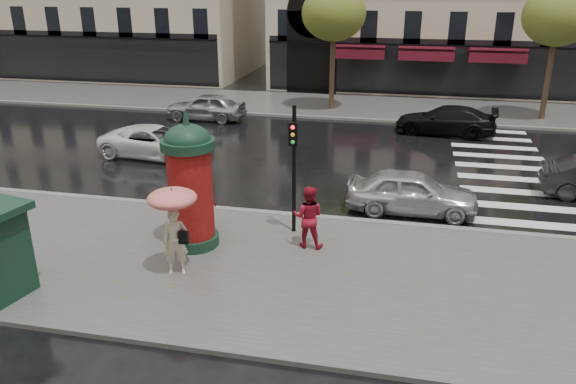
% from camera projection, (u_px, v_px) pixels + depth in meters
% --- Properties ---
extents(ground, '(160.00, 160.00, 0.00)m').
position_uv_depth(ground, '(310.00, 267.00, 14.51)').
color(ground, black).
rests_on(ground, ground).
extents(near_sidewalk, '(90.00, 7.00, 0.12)m').
position_uv_depth(near_sidewalk, '(307.00, 274.00, 14.03)').
color(near_sidewalk, '#474744').
rests_on(near_sidewalk, ground).
extents(far_sidewalk, '(90.00, 6.00, 0.12)m').
position_uv_depth(far_sidewalk, '(369.00, 107.00, 31.82)').
color(far_sidewalk, '#474744').
rests_on(far_sidewalk, ground).
extents(near_kerb, '(90.00, 0.25, 0.14)m').
position_uv_depth(near_kerb, '(327.00, 218.00, 17.22)').
color(near_kerb, slate).
rests_on(near_kerb, ground).
extents(far_kerb, '(90.00, 0.25, 0.14)m').
position_uv_depth(far_kerb, '(364.00, 120.00, 29.08)').
color(far_kerb, slate).
rests_on(far_kerb, ground).
extents(zebra_crossing, '(3.60, 11.75, 0.01)m').
position_uv_depth(zebra_crossing, '(503.00, 167.00, 22.09)').
color(zebra_crossing, silver).
rests_on(zebra_crossing, ground).
extents(tree_far_left, '(3.40, 3.40, 6.64)m').
position_uv_depth(tree_far_left, '(334.00, 14.00, 29.46)').
color(tree_far_left, '#38281C').
rests_on(tree_far_left, ground).
extents(tree_far_right, '(3.40, 3.40, 6.64)m').
position_uv_depth(tree_far_right, '(558.00, 17.00, 27.30)').
color(tree_far_right, '#38281C').
rests_on(tree_far_right, ground).
extents(woman_umbrella, '(1.18, 1.18, 2.28)m').
position_uv_depth(woman_umbrella, '(174.00, 217.00, 13.43)').
color(woman_umbrella, beige).
rests_on(woman_umbrella, near_sidewalk).
extents(woman_red, '(0.85, 0.66, 1.74)m').
position_uv_depth(woman_red, '(308.00, 217.00, 15.04)').
color(woman_red, maroon).
rests_on(woman_red, near_sidewalk).
extents(man_burgundy, '(1.05, 0.80, 1.93)m').
position_uv_depth(man_burgundy, '(199.00, 197.00, 16.14)').
color(man_burgundy, '#50101E').
rests_on(man_burgundy, near_sidewalk).
extents(morris_column, '(1.42, 1.42, 3.82)m').
position_uv_depth(morris_column, '(190.00, 182.00, 14.82)').
color(morris_column, '#133121').
rests_on(morris_column, near_sidewalk).
extents(traffic_light, '(0.24, 0.35, 3.69)m').
position_uv_depth(traffic_light, '(294.00, 158.00, 15.39)').
color(traffic_light, black).
rests_on(traffic_light, near_sidewalk).
extents(car_silver, '(4.07, 1.66, 1.38)m').
position_uv_depth(car_silver, '(412.00, 192.00, 17.60)').
color(car_silver, silver).
rests_on(car_silver, ground).
extents(car_white, '(4.74, 2.50, 1.27)m').
position_uv_depth(car_white, '(155.00, 142.00, 23.10)').
color(car_white, white).
rests_on(car_white, ground).
extents(car_black, '(4.79, 2.40, 1.34)m').
position_uv_depth(car_black, '(446.00, 120.00, 26.44)').
color(car_black, black).
rests_on(car_black, ground).
extents(car_far_silver, '(4.13, 1.71, 1.40)m').
position_uv_depth(car_far_silver, '(206.00, 107.00, 29.03)').
color(car_far_silver, '#9C9BA0').
rests_on(car_far_silver, ground).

